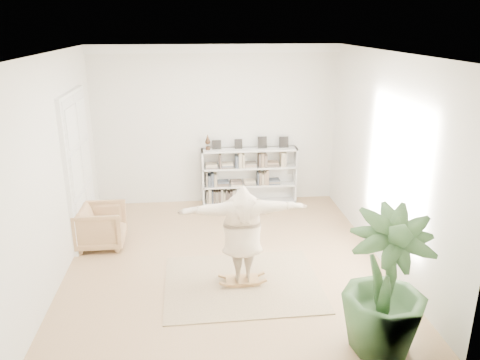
# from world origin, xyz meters

# --- Properties ---
(floor) EXTENTS (6.00, 6.00, 0.00)m
(floor) POSITION_xyz_m (0.00, 0.00, 0.00)
(floor) COLOR #A27F53
(floor) RESTS_ON ground
(room_shell) EXTENTS (6.00, 6.00, 6.00)m
(room_shell) POSITION_xyz_m (0.00, 2.94, 3.51)
(room_shell) COLOR silver
(room_shell) RESTS_ON floor
(doors) EXTENTS (0.09, 1.78, 2.92)m
(doors) POSITION_xyz_m (-2.70, 1.30, 1.40)
(doors) COLOR white
(doors) RESTS_ON floor
(bookshelf) EXTENTS (2.20, 0.35, 1.64)m
(bookshelf) POSITION_xyz_m (0.74, 2.82, 0.64)
(bookshelf) COLOR silver
(bookshelf) RESTS_ON floor
(armchair) EXTENTS (0.89, 0.86, 0.80)m
(armchair) POSITION_xyz_m (-2.30, 0.84, 0.40)
(armchair) COLOR tan
(armchair) RESTS_ON floor
(rug) EXTENTS (2.53, 2.04, 0.02)m
(rug) POSITION_xyz_m (0.20, -0.82, 0.01)
(rug) COLOR tan
(rug) RESTS_ON floor
(rocker_board) EXTENTS (0.53, 0.33, 0.11)m
(rocker_board) POSITION_xyz_m (0.20, -0.82, 0.07)
(rocker_board) COLOR olive
(rocker_board) RESTS_ON rug
(person) EXTENTS (2.00, 0.57, 1.62)m
(person) POSITION_xyz_m (0.20, -0.82, 0.94)
(person) COLOR beige
(person) RESTS_ON rocker_board
(houseplant) EXTENTS (1.19, 1.19, 1.91)m
(houseplant) POSITION_xyz_m (1.82, -2.55, 0.96)
(houseplant) COLOR #2B4A25
(houseplant) RESTS_ON floor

